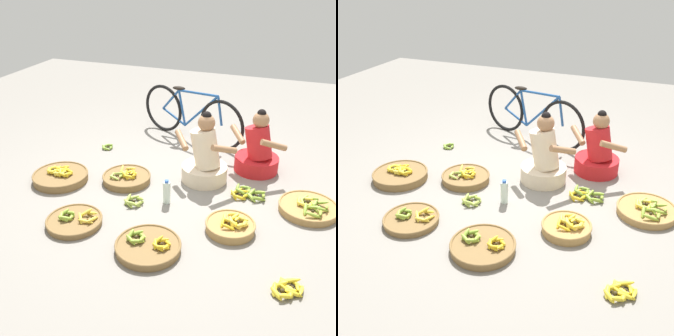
% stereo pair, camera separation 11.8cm
% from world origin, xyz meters
% --- Properties ---
extents(ground_plane, '(10.00, 10.00, 0.00)m').
position_xyz_m(ground_plane, '(0.00, 0.00, 0.00)').
color(ground_plane, gray).
extents(vendor_woman_front, '(0.75, 0.53, 0.83)m').
position_xyz_m(vendor_woman_front, '(0.26, 0.30, 0.27)').
color(vendor_woman_front, beige).
rests_on(vendor_woman_front, ground).
extents(vendor_woman_behind, '(0.71, 0.55, 0.77)m').
position_xyz_m(vendor_woman_behind, '(0.78, 0.74, 0.25)').
color(vendor_woman_behind, red).
rests_on(vendor_woman_behind, ground).
extents(bicycle_leaning, '(1.60, 0.66, 0.73)m').
position_xyz_m(bicycle_leaning, '(-0.24, 1.36, 0.36)').
color(bicycle_leaning, black).
rests_on(bicycle_leaning, ground).
extents(banana_basket_front_left, '(0.47, 0.47, 0.16)m').
position_xyz_m(banana_basket_front_left, '(0.76, -0.56, 0.06)').
color(banana_basket_front_left, '#A87F47').
rests_on(banana_basket_front_left, ground).
extents(banana_basket_front_center, '(0.55, 0.55, 0.13)m').
position_xyz_m(banana_basket_front_center, '(-0.68, -0.98, 0.04)').
color(banana_basket_front_center, brown).
rests_on(banana_basket_front_center, ground).
extents(banana_basket_back_right, '(0.63, 0.63, 0.16)m').
position_xyz_m(banana_basket_back_right, '(-1.28, -0.29, 0.06)').
color(banana_basket_back_right, brown).
rests_on(banana_basket_back_right, ground).
extents(banana_basket_near_bicycle, '(0.55, 0.55, 0.15)m').
position_xyz_m(banana_basket_near_bicycle, '(-0.56, -0.05, 0.05)').
color(banana_basket_near_bicycle, brown).
rests_on(banana_basket_near_bicycle, ground).
extents(banana_basket_mid_left, '(0.59, 0.59, 0.14)m').
position_xyz_m(banana_basket_mid_left, '(0.14, -1.09, 0.04)').
color(banana_basket_mid_left, brown).
rests_on(banana_basket_mid_left, ground).
extents(banana_basket_near_vendor, '(0.60, 0.60, 0.15)m').
position_xyz_m(banana_basket_near_vendor, '(1.43, 0.03, 0.05)').
color(banana_basket_near_vendor, '#A87F47').
rests_on(banana_basket_near_vendor, ground).
extents(loose_bananas_front_right, '(0.23, 0.24, 0.10)m').
position_xyz_m(loose_bananas_front_right, '(-0.29, -0.45, 0.03)').
color(loose_bananas_front_right, '#9EB747').
rests_on(loose_bananas_front_right, ground).
extents(loose_bananas_mid_right, '(0.17, 0.18, 0.07)m').
position_xyz_m(loose_bananas_mid_right, '(-1.19, 0.67, 0.02)').
color(loose_bananas_mid_right, olive).
rests_on(loose_bananas_mid_right, ground).
extents(loose_bananas_back_center, '(0.27, 0.29, 0.09)m').
position_xyz_m(loose_bananas_back_center, '(1.34, -1.19, 0.03)').
color(loose_bananas_back_center, yellow).
rests_on(loose_bananas_back_center, ground).
extents(loose_bananas_back_left, '(0.40, 0.32, 0.10)m').
position_xyz_m(loose_bananas_back_left, '(0.80, 0.11, 0.03)').
color(loose_bananas_back_left, gold).
rests_on(loose_bananas_back_left, ground).
extents(water_bottle, '(0.08, 0.08, 0.27)m').
position_xyz_m(water_bottle, '(0.03, -0.31, 0.13)').
color(water_bottle, silver).
rests_on(water_bottle, ground).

